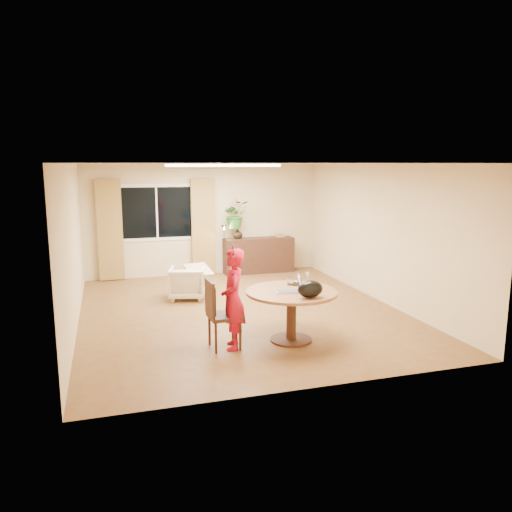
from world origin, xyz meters
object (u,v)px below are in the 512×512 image
Objects in this scene: armchair at (187,283)px; child at (233,299)px; dining_table at (291,302)px; sideboard at (259,255)px; dining_chair at (224,314)px.

child is at bearing 108.51° from armchair.
dining_table is 0.90m from child.
armchair is 0.41× the size of sideboard.
armchair is at bearing -165.97° from child.
armchair is at bearing -137.35° from sideboard.
dining_table is 0.80× the size of sideboard.
dining_chair is 0.59× the size of sideboard.
dining_table is at bearing -3.57° from dining_chair.
dining_chair is at bearing -101.37° from child.
armchair is (-1.09, 2.82, -0.29)m from dining_table.
armchair is at bearing 88.75° from dining_chair.
child is at bearing -111.17° from sideboard.
child reaches higher than armchair.
dining_chair is at bearing -112.59° from sideboard.
dining_chair is 1.46× the size of armchair.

